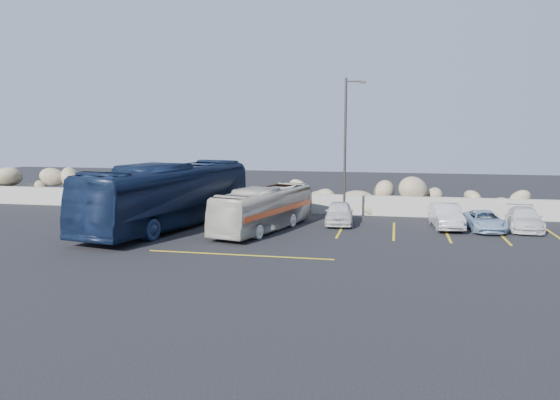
% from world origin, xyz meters
% --- Properties ---
extents(ground, '(90.00, 90.00, 0.00)m').
position_xyz_m(ground, '(0.00, 0.00, 0.00)').
color(ground, black).
rests_on(ground, ground).
extents(seawall, '(60.00, 0.40, 1.20)m').
position_xyz_m(seawall, '(0.00, 12.00, 0.60)').
color(seawall, gray).
rests_on(seawall, ground).
extents(riprap_pile, '(54.00, 2.80, 2.60)m').
position_xyz_m(riprap_pile, '(0.00, 13.20, 1.30)').
color(riprap_pile, '#8A7C5A').
rests_on(riprap_pile, ground).
extents(parking_lines, '(18.16, 9.36, 0.01)m').
position_xyz_m(parking_lines, '(4.64, 5.57, 0.01)').
color(parking_lines, gold).
rests_on(parking_lines, ground).
extents(lamppost, '(1.14, 0.18, 8.00)m').
position_xyz_m(lamppost, '(2.56, 9.50, 4.30)').
color(lamppost, '#312F2C').
rests_on(lamppost, ground).
extents(vintage_bus, '(3.90, 8.29, 2.25)m').
position_xyz_m(vintage_bus, '(-1.27, 5.84, 1.12)').
color(vintage_bus, beige).
rests_on(vintage_bus, ground).
extents(tour_coach, '(5.32, 12.65, 3.43)m').
position_xyz_m(tour_coach, '(-6.38, 5.54, 1.72)').
color(tour_coach, '#101C36').
rests_on(tour_coach, ground).
extents(car_a, '(1.78, 3.80, 1.26)m').
position_xyz_m(car_a, '(2.32, 8.49, 0.63)').
color(car_a, silver).
rests_on(car_a, ground).
extents(car_b, '(1.71, 3.97, 1.27)m').
position_xyz_m(car_b, '(7.97, 8.43, 0.64)').
color(car_b, '#B5B5BA').
rests_on(car_b, ground).
extents(car_c, '(1.91, 4.06, 1.14)m').
position_xyz_m(car_c, '(11.92, 8.78, 0.57)').
color(car_c, silver).
rests_on(car_c, ground).
extents(car_d, '(1.99, 3.76, 1.01)m').
position_xyz_m(car_d, '(9.88, 8.16, 0.50)').
color(car_d, '#88A4C1').
rests_on(car_d, ground).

